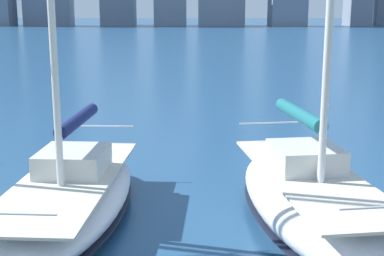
# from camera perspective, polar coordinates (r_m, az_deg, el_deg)

# --- Properties ---
(sailboat_teal) EXTENTS (3.52, 7.56, 9.91)m
(sailboat_teal) POSITION_cam_1_polar(r_m,az_deg,el_deg) (12.46, 12.46, -7.40)
(sailboat_teal) COLOR white
(sailboat_teal) RESTS_ON ground
(sailboat_navy) EXTENTS (2.94, 7.76, 13.09)m
(sailboat_navy) POSITION_cam_1_polar(r_m,az_deg,el_deg) (13.05, -12.92, -6.87)
(sailboat_navy) COLOR white
(sailboat_navy) RESTS_ON ground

